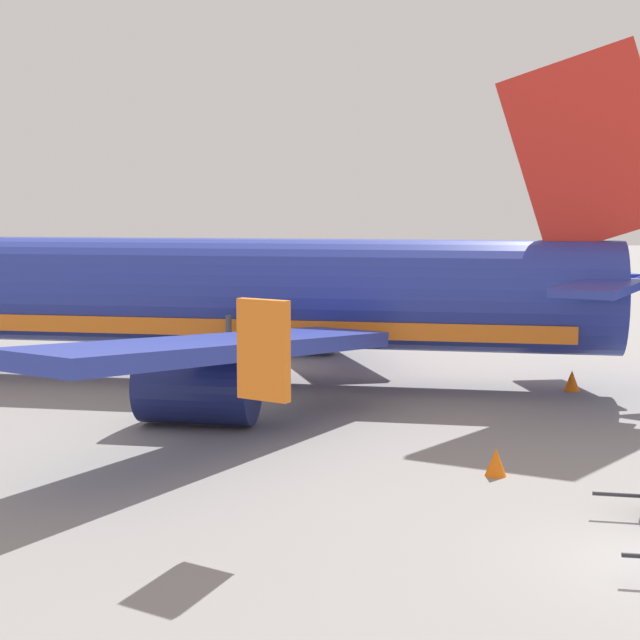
# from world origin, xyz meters

# --- Properties ---
(airplane) EXTENTS (33.77, 28.24, 11.34)m
(airplane) POSITION_xyz_m (-2.97, 20.17, 3.05)
(airplane) COLOR #28389E
(airplane) RESTS_ON ground
(traffic_cone_near_plane) EXTENTS (0.53, 0.53, 0.70)m
(traffic_cone_near_plane) POSITION_xyz_m (7.86, 13.96, 0.35)
(traffic_cone_near_plane) COLOR orange
(traffic_cone_near_plane) RESTS_ON ground
(traffic_cone_mid_apron) EXTENTS (0.49, 0.49, 0.65)m
(traffic_cone_mid_apron) POSITION_xyz_m (0.09, 6.04, 0.32)
(traffic_cone_mid_apron) COLOR orange
(traffic_cone_mid_apron) RESTS_ON ground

